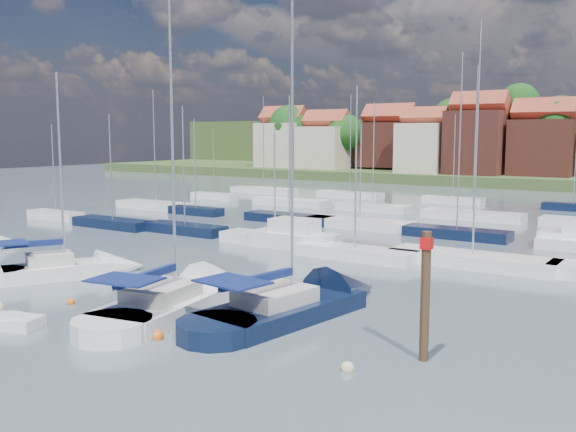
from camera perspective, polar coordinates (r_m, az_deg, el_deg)
The scene contains 11 objects.
ground at distance 64.59m, azimuth 14.38°, elevation -0.62°, with size 260.00×260.00×0.00m, color #4D5E68.
sailboat_left at distance 41.41m, azimuth -18.47°, elevation -4.60°, with size 6.78×9.77×13.26m.
sailboat_centre at distance 33.28m, azimuth -8.75°, elevation -7.19°, with size 5.62×13.55×17.79m.
sailboat_navy at distance 31.77m, azimuth 1.85°, elevation -7.81°, with size 5.33×13.65×18.32m.
tender at distance 31.78m, azimuth -23.66°, elevation -8.60°, with size 3.35×2.31×0.66m.
timber_piling at distance 25.23m, azimuth 12.04°, elevation -9.02°, with size 0.40×0.40×7.26m.
buoy_c at distance 34.85m, azimuth -18.72°, elevation -7.43°, with size 0.43×0.43×0.43m, color #D85914.
buoy_d at distance 28.22m, azimuth -11.53°, elevation -10.64°, with size 0.55×0.55×0.55m, color #D85914.
buoy_e at distance 34.12m, azimuth -1.90°, elevation -7.35°, with size 0.48×0.48×0.48m, color beige.
buoy_f at distance 24.27m, azimuth 5.29°, elevation -13.54°, with size 0.50×0.50×0.50m, color beige.
marina_field at distance 59.37m, azimuth 14.56°, elevation -0.89°, with size 79.62×41.41×15.93m.
Camera 1 is at (21.19, -20.40, 8.61)m, focal length 40.00 mm.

